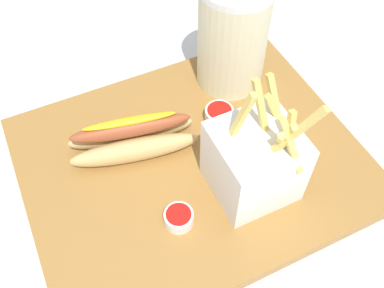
{
  "coord_description": "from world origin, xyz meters",
  "views": [
    {
      "loc": [
        0.14,
        0.3,
        0.49
      ],
      "look_at": [
        0.0,
        0.0,
        0.05
      ],
      "focal_mm": 41.03,
      "sensor_mm": 36.0,
      "label": 1
    }
  ],
  "objects_px": {
    "ketchup_cup_1": "(179,217)",
    "ketchup_cup_2": "(219,115)",
    "fries_basket": "(255,161)",
    "hot_dog_1": "(133,138)",
    "ketchup_cup_3": "(283,128)",
    "soda_cup": "(233,35)"
  },
  "relations": [
    {
      "from": "ketchup_cup_1",
      "to": "ketchup_cup_2",
      "type": "relative_size",
      "value": 0.89
    },
    {
      "from": "fries_basket",
      "to": "hot_dog_1",
      "type": "distance_m",
      "value": 0.16
    },
    {
      "from": "ketchup_cup_1",
      "to": "ketchup_cup_2",
      "type": "height_order",
      "value": "ketchup_cup_2"
    },
    {
      "from": "fries_basket",
      "to": "ketchup_cup_3",
      "type": "xyz_separation_m",
      "value": [
        -0.08,
        -0.05,
        -0.04
      ]
    },
    {
      "from": "ketchup_cup_2",
      "to": "ketchup_cup_1",
      "type": "bearing_deg",
      "value": 45.76
    },
    {
      "from": "ketchup_cup_2",
      "to": "ketchup_cup_3",
      "type": "relative_size",
      "value": 1.24
    },
    {
      "from": "ketchup_cup_3",
      "to": "ketchup_cup_1",
      "type": "bearing_deg",
      "value": 18.27
    },
    {
      "from": "soda_cup",
      "to": "ketchup_cup_2",
      "type": "relative_size",
      "value": 6.55
    },
    {
      "from": "hot_dog_1",
      "to": "ketchup_cup_2",
      "type": "relative_size",
      "value": 4.42
    },
    {
      "from": "fries_basket",
      "to": "ketchup_cup_1",
      "type": "xyz_separation_m",
      "value": [
        0.1,
        0.01,
        -0.04
      ]
    },
    {
      "from": "soda_cup",
      "to": "ketchup_cup_1",
      "type": "relative_size",
      "value": 7.4
    },
    {
      "from": "ketchup_cup_2",
      "to": "ketchup_cup_3",
      "type": "height_order",
      "value": "ketchup_cup_2"
    },
    {
      "from": "hot_dog_1",
      "to": "ketchup_cup_1",
      "type": "relative_size",
      "value": 4.99
    },
    {
      "from": "fries_basket",
      "to": "ketchup_cup_3",
      "type": "height_order",
      "value": "fries_basket"
    },
    {
      "from": "fries_basket",
      "to": "ketchup_cup_2",
      "type": "height_order",
      "value": "fries_basket"
    },
    {
      "from": "soda_cup",
      "to": "ketchup_cup_1",
      "type": "distance_m",
      "value": 0.26
    },
    {
      "from": "ketchup_cup_3",
      "to": "ketchup_cup_2",
      "type": "bearing_deg",
      "value": -40.63
    },
    {
      "from": "fries_basket",
      "to": "ketchup_cup_2",
      "type": "xyz_separation_m",
      "value": [
        -0.01,
        -0.11,
        -0.04
      ]
    },
    {
      "from": "soda_cup",
      "to": "ketchup_cup_3",
      "type": "distance_m",
      "value": 0.15
    },
    {
      "from": "hot_dog_1",
      "to": "ketchup_cup_3",
      "type": "bearing_deg",
      "value": 161.84
    },
    {
      "from": "fries_basket",
      "to": "ketchup_cup_1",
      "type": "height_order",
      "value": "fries_basket"
    },
    {
      "from": "soda_cup",
      "to": "fries_basket",
      "type": "bearing_deg",
      "value": 69.67
    }
  ]
}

